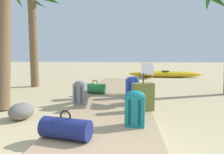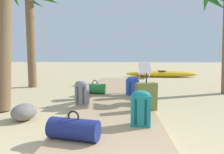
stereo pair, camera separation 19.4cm
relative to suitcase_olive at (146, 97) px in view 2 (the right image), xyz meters
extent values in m
plane|color=tan|center=(-0.66, 0.66, -0.36)|extent=(60.00, 60.00, 0.00)
cube|color=tan|center=(-0.66, 1.48, -0.32)|extent=(1.66, 8.25, 0.08)
cube|color=olive|center=(0.00, 0.00, 0.00)|extent=(0.46, 0.31, 0.56)
cylinder|color=black|center=(0.00, 0.00, 0.38)|extent=(0.02, 0.02, 0.20)
cube|color=#197A7F|center=(-0.19, -0.89, -0.04)|extent=(0.33, 0.22, 0.49)
ellipsoid|color=#197A7F|center=(-0.19, -0.89, 0.21)|extent=(0.31, 0.21, 0.15)
cylinder|color=#0C3D3F|center=(-0.28, -0.97, -0.04)|extent=(0.04, 0.04, 0.39)
cylinder|color=#0C3D3F|center=(-0.13, -0.99, -0.04)|extent=(0.04, 0.04, 0.39)
cube|color=#2847B7|center=(-0.19, 1.58, -0.07)|extent=(0.36, 0.26, 0.44)
ellipsoid|color=#2847B7|center=(-0.19, 1.58, 0.15)|extent=(0.35, 0.24, 0.17)
cylinder|color=navy|center=(-0.26, 1.46, -0.07)|extent=(0.04, 0.04, 0.35)
cylinder|color=navy|center=(-0.09, 1.49, -0.07)|extent=(0.04, 0.04, 0.35)
cylinder|color=#237538|center=(-1.28, 1.73, -0.14)|extent=(0.66, 0.39, 0.29)
torus|color=black|center=(-1.28, 1.73, 0.03)|extent=(0.17, 0.05, 0.16)
cube|color=slate|center=(-1.40, 0.44, -0.05)|extent=(0.30, 0.24, 0.47)
ellipsoid|color=slate|center=(-1.40, 0.44, 0.19)|extent=(0.29, 0.23, 0.14)
cylinder|color=#3A3A3D|center=(-1.48, 0.35, -0.05)|extent=(0.04, 0.04, 0.38)
cylinder|color=#3A3A3D|center=(-1.35, 0.33, -0.05)|extent=(0.04, 0.04, 0.38)
cylinder|color=navy|center=(-1.13, -1.45, -0.14)|extent=(0.72, 0.41, 0.28)
torus|color=black|center=(-1.13, -1.45, 0.03)|extent=(0.17, 0.06, 0.16)
cylinder|color=brown|center=(-3.04, 0.31, 1.75)|extent=(0.29, 0.79, 4.23)
cone|color=#236023|center=(2.52, 3.07, 2.69)|extent=(1.43, 0.86, 0.87)
cylinder|color=brown|center=(-3.86, 3.29, 1.40)|extent=(0.30, 0.32, 3.54)
cube|color=white|center=(0.66, 6.72, -0.10)|extent=(0.61, 1.41, 0.08)
cube|color=white|center=(0.67, 6.12, 0.18)|extent=(0.60, 0.44, 0.55)
cylinder|color=silver|center=(0.42, 7.27, -0.25)|extent=(0.04, 0.04, 0.22)
cylinder|color=silver|center=(0.90, 7.28, -0.25)|extent=(0.04, 0.04, 0.22)
cylinder|color=silver|center=(0.43, 6.15, -0.25)|extent=(0.04, 0.04, 0.22)
cylinder|color=silver|center=(0.91, 6.16, -0.25)|extent=(0.04, 0.04, 0.22)
ellipsoid|color=gold|center=(1.71, 6.96, -0.19)|extent=(3.95, 0.69, 0.35)
torus|color=black|center=(1.71, 6.96, -0.03)|extent=(0.50, 0.50, 0.05)
ellipsoid|color=slate|center=(-2.29, -0.48, -0.21)|extent=(0.51, 0.56, 0.31)
ellipsoid|color=slate|center=(-2.15, 3.68, -0.27)|extent=(0.36, 0.36, 0.19)
camera|label=1|loc=(-0.30, -3.93, 0.83)|focal=31.57mm
camera|label=2|loc=(-0.50, -3.94, 0.83)|focal=31.57mm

